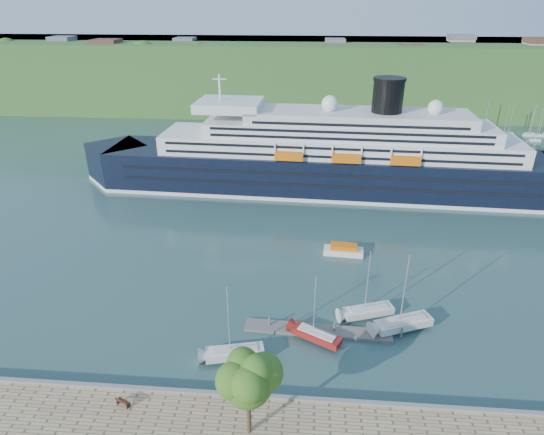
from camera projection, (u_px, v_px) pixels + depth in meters
The scene contains 12 objects.
ground at pixel (284, 404), 47.29m from camera, with size 400.00×400.00×0.00m, color #2A4C47.
far_hillside at pixel (306, 74), 172.13m from camera, with size 400.00×50.00×24.00m, color #2D5622.
quay_coping at pixel (284, 398), 46.61m from camera, with size 220.00×0.50×0.30m, color slate.
cruise_ship at pixel (328, 136), 95.02m from camera, with size 107.95×15.72×24.24m, color black, non-canonical shape.
park_bench at pixel (123, 401), 45.74m from camera, with size 1.60×0.65×1.02m, color #4A2615, non-canonical shape.
promenade_tree at pixel (248, 392), 41.00m from camera, with size 6.09×6.09×10.09m, color #2F5B18, non-canonical shape.
floating_pontoon at pixel (318, 330), 57.46m from camera, with size 18.56×2.27×0.41m, color slate, non-canonical shape.
sailboat_white_near at pixel (234, 326), 51.08m from camera, with size 7.48×2.08×9.66m, color silver, non-canonical shape.
sailboat_red at pixel (318, 313), 54.00m from camera, with size 6.82×1.89×8.81m, color maroon, non-canonical shape.
sailboat_white_far at pixel (408, 295), 55.53m from camera, with size 8.24×2.29×10.65m, color silver, non-canonical shape.
tender_launch at pixel (343, 249), 74.57m from camera, with size 6.52×2.23×1.80m, color orange, non-canonical shape.
sailboat_extra at pixel (371, 287), 58.11m from camera, with size 7.47×2.07×9.64m, color silver, non-canonical shape.
Camera 1 is at (1.47, -34.07, 38.13)m, focal length 30.00 mm.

